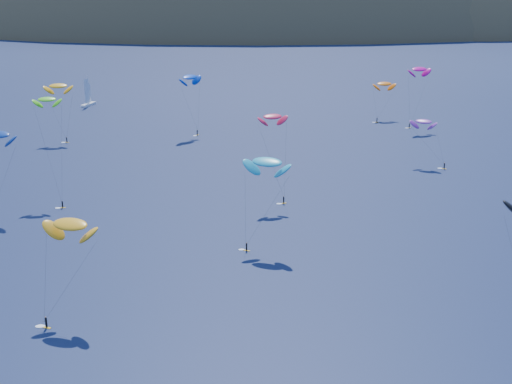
{
  "coord_description": "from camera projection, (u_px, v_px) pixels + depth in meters",
  "views": [
    {
      "loc": [
        12.81,
        -71.34,
        60.41
      ],
      "look_at": [
        14.35,
        80.0,
        9.0
      ],
      "focal_mm": 50.0,
      "sensor_mm": 36.0,
      "label": 1
    }
  ],
  "objects": [
    {
      "name": "kitesurfer_1",
      "position": [
        58.0,
        86.0,
        235.12
      ],
      "size": [
        9.5,
        7.77,
        20.57
      ],
      "rotation": [
        0.0,
        0.0,
        0.09
      ],
      "color": "gold",
      "rests_on": "ground"
    },
    {
      "name": "kitesurfer_3",
      "position": [
        47.0,
        100.0,
        179.26
      ],
      "size": [
        9.08,
        14.19,
        26.8
      ],
      "rotation": [
        0.0,
        0.0,
        0.16
      ],
      "color": "gold",
      "rests_on": "ground"
    },
    {
      "name": "kitesurfer_2",
      "position": [
        70.0,
        224.0,
        121.63
      ],
      "size": [
        11.07,
        11.35,
        18.87
      ],
      "rotation": [
        0.0,
        0.0,
        -0.35
      ],
      "color": "gold",
      "rests_on": "ground"
    },
    {
      "name": "island",
      "position": [
        279.0,
        36.0,
        623.13
      ],
      "size": [
        730.0,
        300.0,
        210.0
      ],
      "color": "#3D3526",
      "rests_on": "ground"
    },
    {
      "name": "kitesurfer_11",
      "position": [
        384.0,
        84.0,
        267.66
      ],
      "size": [
        8.98,
        11.17,
        15.26
      ],
      "rotation": [
        0.0,
        0.0,
        0.13
      ],
      "color": "gold",
      "rests_on": "ground"
    },
    {
      "name": "kitesurfer_8",
      "position": [
        419.0,
        69.0,
        251.25
      ],
      "size": [
        10.0,
        7.49,
        23.23
      ],
      "rotation": [
        0.0,
        0.0,
        0.41
      ],
      "color": "gold",
      "rests_on": "ground"
    },
    {
      "name": "kitesurfer_9",
      "position": [
        273.0,
        117.0,
        176.62
      ],
      "size": [
        8.1,
        7.58,
        23.41
      ],
      "rotation": [
        0.0,
        0.0,
        0.3
      ],
      "color": "gold",
      "rests_on": "ground"
    },
    {
      "name": "kitesurfer_4",
      "position": [
        190.0,
        77.0,
        242.88
      ],
      "size": [
        9.47,
        10.18,
        22.13
      ],
      "rotation": [
        0.0,
        0.0,
        0.89
      ],
      "color": "gold",
      "rests_on": "ground"
    },
    {
      "name": "kitesurfer_5",
      "position": [
        267.0,
        162.0,
        150.32
      ],
      "size": [
        11.25,
        9.92,
        20.93
      ],
      "rotation": [
        0.0,
        0.0,
        -0.4
      ],
      "color": "gold",
      "rests_on": "ground"
    },
    {
      "name": "sailboat",
      "position": [
        88.0,
        103.0,
        292.19
      ],
      "size": [
        10.53,
        9.28,
        12.59
      ],
      "rotation": [
        0.0,
        0.0,
        -0.3
      ],
      "color": "white",
      "rests_on": "ground"
    },
    {
      "name": "kitesurfer_6",
      "position": [
        424.0,
        122.0,
        209.49
      ],
      "size": [
        10.41,
        10.01,
        14.82
      ],
      "rotation": [
        0.0,
        0.0,
        -0.44
      ],
      "color": "gold",
      "rests_on": "ground"
    }
  ]
}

